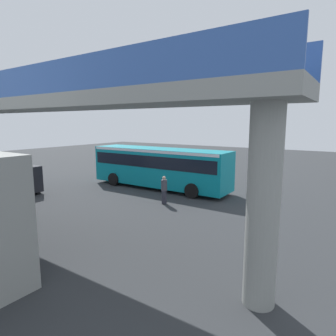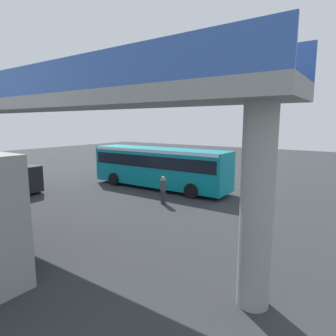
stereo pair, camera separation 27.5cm
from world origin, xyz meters
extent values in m
plane|color=#2D3033|center=(0.00, 0.00, 0.00)|extent=(80.00, 80.00, 0.00)
cube|color=#0C8493|center=(-1.38, 0.49, 1.72)|extent=(11.50, 2.55, 2.86)
cube|color=black|center=(-1.38, 0.49, 2.23)|extent=(11.04, 2.59, 0.90)
cube|color=white|center=(-1.38, 0.49, 3.03)|extent=(11.27, 2.58, 0.20)
cube|color=black|center=(4.38, 0.49, 2.06)|extent=(0.04, 2.24, 1.20)
cylinder|color=black|center=(2.30, 1.77, 0.52)|extent=(1.04, 0.30, 1.04)
cylinder|color=black|center=(2.30, -0.78, 0.52)|extent=(1.04, 0.30, 1.04)
cylinder|color=black|center=(-5.06, 1.77, 0.52)|extent=(1.04, 0.30, 1.04)
cylinder|color=black|center=(-5.06, -0.78, 0.52)|extent=(1.04, 0.30, 1.04)
cube|color=black|center=(6.90, 7.66, 1.12)|extent=(4.80, 1.95, 1.86)
cube|color=black|center=(6.90, 7.66, 1.48)|extent=(4.42, 1.98, 0.56)
cylinder|color=black|center=(8.48, 6.68, 0.34)|extent=(0.68, 0.22, 0.68)
cylinder|color=black|center=(5.31, 8.63, 0.34)|extent=(0.68, 0.22, 0.68)
cylinder|color=black|center=(5.31, 6.68, 0.34)|extent=(0.68, 0.22, 0.68)
torus|color=black|center=(10.51, 5.74, 0.36)|extent=(0.72, 0.06, 0.72)
torus|color=black|center=(9.46, 5.74, 0.36)|extent=(0.72, 0.06, 0.72)
cube|color=blue|center=(9.99, 5.74, 0.54)|extent=(0.89, 0.04, 0.04)
cylinder|color=blue|center=(9.80, 5.74, 0.74)|extent=(0.03, 0.03, 0.40)
cube|color=black|center=(9.80, 5.74, 0.94)|extent=(0.20, 0.08, 0.04)
cylinder|color=blue|center=(10.39, 5.74, 0.91)|extent=(0.02, 0.44, 0.02)
cylinder|color=#2D2D38|center=(-4.25, 3.94, 0.42)|extent=(0.32, 0.32, 0.85)
cylinder|color=#3F3F47|center=(-4.25, 3.94, 1.20)|extent=(0.38, 0.38, 0.70)
sphere|color=tan|center=(-4.25, 3.94, 1.68)|extent=(0.22, 0.22, 0.22)
cylinder|color=slate|center=(6.62, -3.85, 1.40)|extent=(0.08, 0.08, 2.80)
cube|color=blue|center=(6.62, -3.85, 2.50)|extent=(0.04, 0.60, 0.60)
cube|color=silver|center=(-4.00, -2.43, 0.00)|extent=(2.00, 0.20, 0.01)
cube|color=silver|center=(0.00, -2.43, 0.00)|extent=(2.00, 0.20, 0.01)
cube|color=silver|center=(4.00, -2.43, 0.00)|extent=(2.00, 0.20, 0.01)
cylinder|color=gray|center=(-12.30, 10.84, 2.84)|extent=(0.90, 0.90, 5.67)
cube|color=gray|center=(0.00, 10.84, 5.92)|extent=(26.61, 2.60, 0.50)
cube|color=#3359A5|center=(0.00, 9.59, 6.72)|extent=(26.61, 0.08, 1.10)
camera|label=1|loc=(-14.35, 18.53, 5.12)|focal=30.65mm
camera|label=2|loc=(-14.58, 18.38, 5.12)|focal=30.65mm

